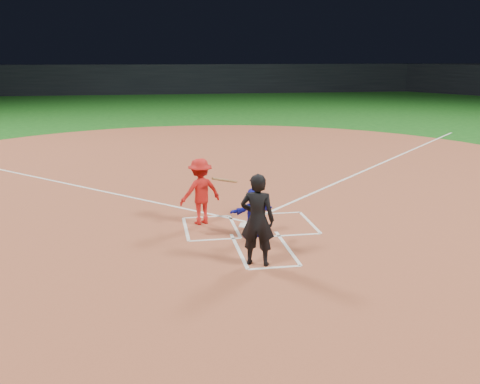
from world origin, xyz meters
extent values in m
plane|color=#134E14|center=(0.00, 0.00, 0.00)|extent=(120.00, 120.00, 0.00)
cylinder|color=brown|center=(0.00, 6.00, 0.01)|extent=(28.00, 28.00, 0.01)
cube|color=black|center=(0.00, 48.00, 1.60)|extent=(80.00, 1.20, 3.20)
cylinder|color=white|center=(0.00, 0.00, 0.02)|extent=(0.60, 0.60, 0.02)
imported|color=#161BB5|center=(-0.07, -0.87, 0.61)|extent=(1.16, 0.64, 1.19)
imported|color=black|center=(-0.31, -2.54, 0.97)|extent=(0.82, 0.69, 1.91)
cube|color=white|center=(-0.98, 0.92, 0.01)|extent=(1.22, 0.08, 0.01)
cube|color=white|center=(-0.98, -0.92, 0.01)|extent=(1.22, 0.08, 0.01)
cube|color=white|center=(-0.37, 0.00, 0.01)|extent=(0.08, 1.83, 0.01)
cube|color=white|center=(-1.59, 0.00, 0.01)|extent=(0.08, 1.83, 0.01)
cube|color=white|center=(0.98, 0.92, 0.01)|extent=(1.22, 0.08, 0.01)
cube|color=white|center=(0.98, -0.92, 0.01)|extent=(1.22, 0.08, 0.01)
cube|color=white|center=(0.37, 0.00, 0.01)|extent=(0.08, 1.83, 0.01)
cube|color=white|center=(1.59, 0.00, 0.01)|extent=(0.08, 1.83, 0.01)
cube|color=white|center=(-0.55, -1.70, 0.01)|extent=(0.08, 2.20, 0.01)
cube|color=white|center=(0.55, -1.70, 0.01)|extent=(0.08, 2.20, 0.01)
cube|color=white|center=(0.00, -2.80, 0.01)|extent=(1.10, 0.08, 0.01)
cube|color=white|center=(7.07, 7.37, 0.01)|extent=(14.21, 14.21, 0.01)
cube|color=white|center=(-7.07, 7.37, 0.01)|extent=(14.21, 14.21, 0.01)
imported|color=red|center=(-1.18, 0.40, 0.85)|extent=(1.23, 0.95, 1.68)
cylinder|color=olive|center=(-0.58, 0.25, 1.15)|extent=(0.72, 0.54, 0.28)
camera|label=1|loc=(-2.39, -12.61, 4.18)|focal=40.00mm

